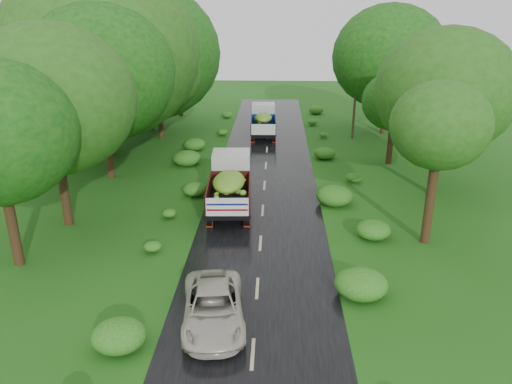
# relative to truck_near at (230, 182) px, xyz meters

# --- Properties ---
(ground) EXTENTS (120.00, 120.00, 0.00)m
(ground) POSITION_rel_truck_near_xyz_m (1.83, -12.51, -1.49)
(ground) COLOR #1B4F10
(ground) RESTS_ON ground
(road) EXTENTS (6.50, 80.00, 0.02)m
(road) POSITION_rel_truck_near_xyz_m (1.83, -7.51, -1.48)
(road) COLOR black
(road) RESTS_ON ground
(road_lines) EXTENTS (0.12, 69.60, 0.00)m
(road_lines) POSITION_rel_truck_near_xyz_m (1.83, -6.51, -1.47)
(road_lines) COLOR #BFB78C
(road_lines) RESTS_ON road
(truck_near) EXTENTS (2.50, 6.36, 2.63)m
(truck_near) POSITION_rel_truck_near_xyz_m (0.00, 0.00, 0.00)
(truck_near) COLOR black
(truck_near) RESTS_ON ground
(truck_far) EXTENTS (2.17, 5.77, 2.40)m
(truck_far) POSITION_rel_truck_near_xyz_m (1.43, 15.99, -0.13)
(truck_far) COLOR black
(truck_far) RESTS_ON ground
(car) EXTENTS (2.69, 4.86, 1.29)m
(car) POSITION_rel_truck_near_xyz_m (0.35, -10.85, -0.83)
(car) COLOR beige
(car) RESTS_ON road
(utility_pole) EXTENTS (1.24, 0.46, 7.27)m
(utility_pole) POSITION_rel_truck_near_xyz_m (8.95, 15.30, 2.25)
(utility_pole) COLOR #382616
(utility_pole) RESTS_ON ground
(trees_left) EXTENTS (7.12, 34.15, 9.95)m
(trees_left) POSITION_rel_truck_near_xyz_m (-8.49, 9.75, 5.26)
(trees_left) COLOR black
(trees_left) RESTS_ON ground
(trees_right) EXTENTS (5.80, 24.87, 8.45)m
(trees_right) POSITION_rel_truck_near_xyz_m (11.39, 8.50, 4.44)
(trees_right) COLOR black
(trees_right) RESTS_ON ground
(shrubs) EXTENTS (11.90, 44.00, 0.70)m
(shrubs) POSITION_rel_truck_near_xyz_m (1.83, 1.49, -1.14)
(shrubs) COLOR #1A5A15
(shrubs) RESTS_ON ground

